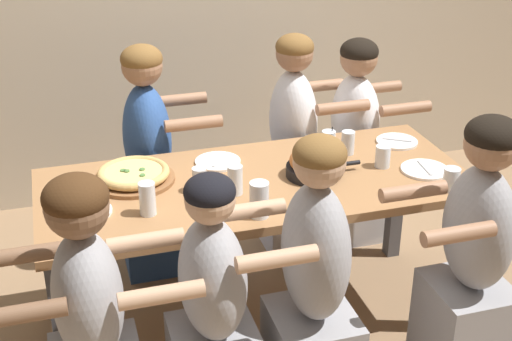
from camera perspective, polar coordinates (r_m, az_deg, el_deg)
ground_plane at (r=3.53m, az=0.00°, el=-11.71°), size 18.00×18.00×0.00m
dining_table at (r=3.17m, az=0.00°, el=-2.26°), size 1.89×0.80×0.75m
pizza_board_main at (r=3.16m, az=-9.76°, el=-0.36°), size 0.36×0.36×0.06m
skillet_bowl at (r=3.16m, az=4.58°, el=0.52°), size 0.35×0.24×0.13m
empty_plate_a at (r=3.57m, az=11.21°, el=2.29°), size 0.20×0.20×0.02m
empty_plate_b at (r=3.30m, az=-3.08°, el=0.72°), size 0.21×0.21×0.02m
empty_plate_c at (r=2.95m, az=-13.33°, el=-3.22°), size 0.20×0.20×0.02m
empty_plate_d at (r=3.31m, az=13.35°, el=0.07°), size 0.22×0.22×0.02m
cocktail_glass_blue at (r=3.45m, az=5.82°, el=2.40°), size 0.07×0.07×0.11m
drinking_glass_a at (r=3.00m, az=-1.68°, el=-0.76°), size 0.06×0.06×0.13m
drinking_glass_b at (r=3.29m, az=10.11°, el=1.12°), size 0.07×0.07×0.10m
drinking_glass_c at (r=3.15m, az=15.34°, el=-0.79°), size 0.07×0.07×0.10m
drinking_glass_d at (r=2.87m, az=-8.69°, el=-2.24°), size 0.07×0.07×0.14m
drinking_glass_e at (r=3.40m, az=7.36°, el=2.12°), size 0.06×0.06×0.11m
drinking_glass_f at (r=3.03m, az=-4.54°, el=-0.82°), size 0.06×0.06×0.11m
drinking_glass_g at (r=2.82m, az=0.26°, el=-2.52°), size 0.08×0.08×0.15m
diner_far_midright at (r=3.86m, az=2.96°, el=1.41°), size 0.51×0.40×1.22m
diner_near_left at (r=2.61m, az=-13.00°, el=-12.84°), size 0.51×0.40×1.17m
diner_far_right at (r=3.99m, az=7.81°, el=1.73°), size 0.51×0.40×1.16m
diner_near_center at (r=2.74m, az=4.56°, el=-9.98°), size 0.51×0.40×1.21m
diner_near_right at (r=3.02m, az=16.89°, el=-7.27°), size 0.51×0.40×1.20m
diner_far_midleft at (r=3.69m, az=-8.47°, el=0.08°), size 0.51×0.40×1.22m
diner_near_midleft at (r=2.68m, az=-3.47°, el=-12.24°), size 0.51×0.40×1.12m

